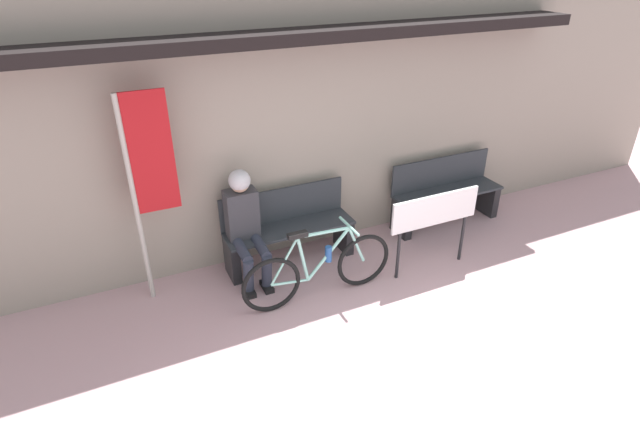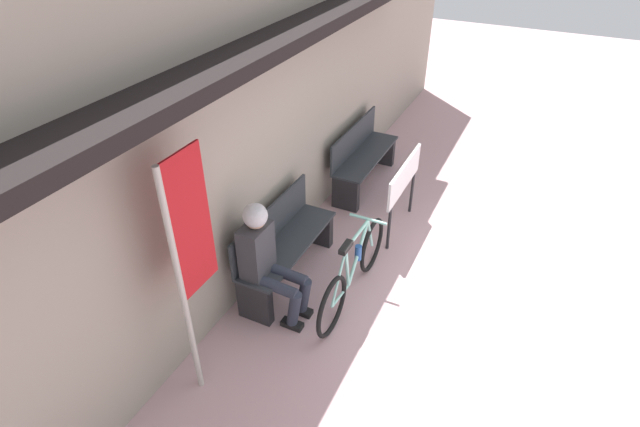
% 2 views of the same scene
% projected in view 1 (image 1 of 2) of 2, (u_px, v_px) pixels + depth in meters
% --- Properties ---
extents(ground_plane, '(24.00, 24.00, 0.00)m').
position_uv_depth(ground_plane, '(442.00, 410.00, 3.98)').
color(ground_plane, '#C69EA3').
extents(storefront_wall, '(12.00, 0.56, 3.20)m').
position_uv_depth(storefront_wall, '(299.00, 112.00, 5.46)').
color(storefront_wall, '#9E9384').
rests_on(storefront_wall, ground_plane).
extents(park_bench_near, '(1.48, 0.42, 0.87)m').
position_uv_depth(park_bench_near, '(288.00, 230.00, 5.70)').
color(park_bench_near, '#2D3338').
rests_on(park_bench_near, ground_plane).
extents(bicycle, '(1.66, 0.40, 0.84)m').
position_uv_depth(bicycle, '(319.00, 269.00, 5.11)').
color(bicycle, black).
rests_on(bicycle, ground_plane).
extents(person_seated, '(0.34, 0.64, 1.26)m').
position_uv_depth(person_seated, '(245.00, 219.00, 5.26)').
color(person_seated, '#2D3342').
rests_on(person_seated, ground_plane).
extents(park_bench_far, '(1.49, 0.42, 0.87)m').
position_uv_depth(park_bench_far, '(445.00, 194.00, 6.52)').
color(park_bench_far, '#2D3338').
rests_on(park_bench_far, ground_plane).
extents(banner_pole, '(0.45, 0.05, 2.16)m').
position_uv_depth(banner_pole, '(146.00, 173.00, 4.67)').
color(banner_pole, '#B7B2A8').
rests_on(banner_pole, ground_plane).
extents(signboard, '(1.09, 0.04, 0.94)m').
position_uv_depth(signboard, '(435.00, 214.00, 5.40)').
color(signboard, '#232326').
rests_on(signboard, ground_plane).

